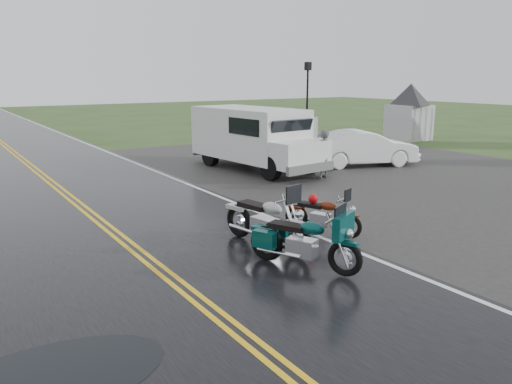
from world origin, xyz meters
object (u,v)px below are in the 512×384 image
lamp_post_far_right (307,104)px  motorcycle_red (350,217)px  van_white (271,146)px  person_at_van (323,155)px  motorcycle_teal (346,245)px  sedan_white (363,149)px  visitor_center (410,98)px  motorcycle_silver (297,225)px

lamp_post_far_right → motorcycle_red: bearing=-125.5°
motorcycle_red → van_white: size_ratio=0.30×
motorcycle_red → person_at_van: (4.07, 5.64, 0.31)m
motorcycle_red → motorcycle_teal: (-1.61, -1.54, 0.11)m
van_white → sedan_white: (4.90, 0.42, -0.51)m
visitor_center → motorcycle_red: (-15.74, -11.60, -1.85)m
motorcycle_teal → person_at_van: bearing=26.7°
motorcycle_red → motorcycle_silver: size_ratio=0.78×
motorcycle_red → sedan_white: sedan_white is taller
visitor_center → motorcycle_teal: size_ratio=7.13×
person_at_van → sedan_white: person_at_van is taller
motorcycle_silver → sedan_white: (8.84, 6.94, 0.01)m
van_white → sedan_white: size_ratio=1.43×
motorcycle_silver → sedan_white: 11.24m
motorcycle_red → person_at_van: bearing=31.2°
motorcycle_silver → person_at_van: size_ratio=1.38×
motorcycle_teal → person_at_van: 9.16m
person_at_van → sedan_white: (3.11, 1.09, -0.15)m
visitor_center → motorcycle_silver: bearing=-145.8°
visitor_center → motorcycle_red: visitor_center is taller
van_white → person_at_van: (1.79, -0.67, -0.36)m
van_white → sedan_white: 4.94m
visitor_center → motorcycle_teal: (-17.35, -13.14, -1.74)m
van_white → sedan_white: van_white is taller
motorcycle_teal → person_at_van: size_ratio=1.29×
person_at_van → lamp_post_far_right: 8.60m
visitor_center → sedan_white: bearing=-150.4°
lamp_post_far_right → motorcycle_silver: bearing=-129.7°
motorcycle_silver → motorcycle_teal: bearing=-98.4°
motorcycle_teal → van_white: van_white is taller
visitor_center → sedan_white: 9.99m
motorcycle_silver → lamp_post_far_right: lamp_post_far_right is taller
motorcycle_teal → person_at_van: (5.68, 7.18, 0.20)m
visitor_center → van_white: visitor_center is taller
van_white → lamp_post_far_right: 9.22m
motorcycle_silver → lamp_post_far_right: 16.70m
motorcycle_red → lamp_post_far_right: 15.53m
motorcycle_red → sedan_white: (7.18, 6.73, 0.17)m
motorcycle_red → lamp_post_far_right: (8.97, 12.58, 1.63)m
motorcycle_red → motorcycle_teal: size_ratio=0.83×
motorcycle_silver → person_at_van: bearing=35.1°
lamp_post_far_right → person_at_van: bearing=-125.2°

